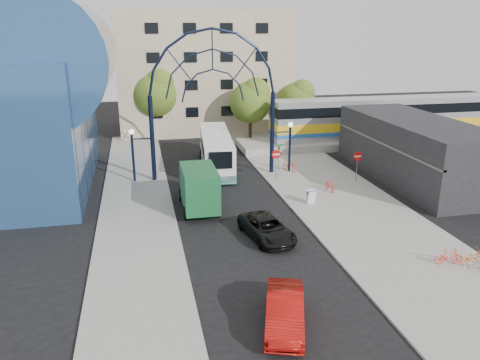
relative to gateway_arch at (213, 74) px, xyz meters
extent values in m
plane|color=black|center=(0.00, -14.00, -8.56)|extent=(120.00, 120.00, 0.00)
cube|color=gray|center=(8.00, -10.00, -8.50)|extent=(8.00, 56.00, 0.12)
cube|color=gray|center=(-6.50, -8.00, -8.50)|extent=(5.00, 50.00, 0.12)
cylinder|color=black|center=(-5.00, 0.00, -5.06)|extent=(0.36, 0.36, 7.00)
cylinder|color=black|center=(5.00, 0.00, -5.06)|extent=(0.36, 0.36, 7.00)
cylinder|color=black|center=(-6.60, 0.00, -6.56)|extent=(0.20, 0.20, 4.00)
cylinder|color=black|center=(6.60, 0.00, -6.56)|extent=(0.20, 0.20, 4.00)
sphere|color=white|center=(-6.60, 0.00, -4.36)|extent=(0.44, 0.44, 0.44)
sphere|color=white|center=(6.60, 0.00, -4.36)|extent=(0.44, 0.44, 0.44)
cylinder|color=slate|center=(4.80, -2.00, -7.34)|extent=(0.06, 0.06, 2.20)
cylinder|color=red|center=(4.80, -2.00, -6.34)|extent=(0.80, 0.04, 0.80)
cube|color=white|center=(4.80, -2.03, -6.34)|extent=(0.55, 0.02, 0.12)
cylinder|color=slate|center=(11.00, -4.00, -7.34)|extent=(0.06, 0.06, 2.20)
cylinder|color=red|center=(11.00, -4.00, -6.34)|extent=(0.76, 0.04, 0.76)
cube|color=white|center=(11.00, -4.03, -6.34)|extent=(0.55, 0.02, 0.12)
cylinder|color=slate|center=(5.20, -1.40, -7.04)|extent=(0.05, 0.05, 2.80)
cube|color=#146626|center=(5.20, -1.40, -5.74)|extent=(0.70, 0.03, 0.18)
cube|color=#146626|center=(5.20, -1.40, -5.99)|extent=(0.03, 0.70, 0.18)
cube|color=white|center=(5.60, -8.20, -7.94)|extent=(0.55, 0.26, 0.99)
cube|color=white|center=(5.60, -7.85, -7.94)|extent=(0.55, 0.26, 0.99)
cube|color=#1E59A5|center=(5.60, -8.02, -7.61)|extent=(0.55, 0.42, 0.14)
cylinder|color=#2B5283|center=(-12.00, 1.00, 1.44)|extent=(9.00, 16.00, 9.00)
cube|color=black|center=(16.00, -4.00, -6.06)|extent=(6.00, 16.00, 5.00)
cube|color=tan|center=(2.00, 21.00, -1.56)|extent=(20.00, 12.00, 14.00)
cube|color=gray|center=(20.00, 8.00, -8.16)|extent=(32.00, 5.00, 0.80)
cube|color=#B7B7BC|center=(20.00, 8.00, -5.66)|extent=(25.00, 3.00, 4.20)
cube|color=gold|center=(20.00, 8.00, -6.26)|extent=(25.10, 3.05, 0.90)
cube|color=black|center=(20.00, 8.00, -4.66)|extent=(25.05, 3.05, 1.00)
cube|color=#1E59A5|center=(20.00, 8.00, -6.96)|extent=(25.10, 3.05, 0.35)
cylinder|color=#382314|center=(6.00, 12.00, -7.30)|extent=(0.36, 0.36, 2.52)
sphere|color=#2D5817|center=(6.00, 12.00, -4.22)|extent=(4.48, 4.48, 4.48)
sphere|color=#2D5817|center=(6.50, 11.70, -3.10)|extent=(3.08, 3.08, 3.08)
cylinder|color=#382314|center=(-4.00, 16.00, -7.12)|extent=(0.36, 0.36, 2.88)
sphere|color=#2D5817|center=(-4.00, 16.00, -3.60)|extent=(5.12, 5.12, 5.12)
sphere|color=#2D5817|center=(-3.50, 15.70, -2.32)|extent=(3.52, 3.52, 3.52)
cylinder|color=#382314|center=(12.00, 14.00, -7.39)|extent=(0.36, 0.36, 2.34)
sphere|color=#2D5817|center=(12.00, 14.00, -4.53)|extent=(4.16, 4.16, 4.16)
sphere|color=#2D5817|center=(12.50, 13.70, -3.49)|extent=(2.86, 2.86, 2.86)
cube|color=white|center=(0.63, 2.82, -6.87)|extent=(3.54, 11.25, 2.79)
cube|color=#52B8B7|center=(0.63, 2.82, -8.03)|extent=(3.57, 11.25, 0.67)
cube|color=black|center=(0.63, 2.82, -6.30)|extent=(3.57, 11.03, 0.87)
cube|color=black|center=(0.07, -2.75, -6.34)|extent=(1.82, 0.32, 1.35)
cube|color=black|center=(1.18, 8.27, -7.02)|extent=(2.31, 0.40, 1.54)
cylinder|color=black|center=(-0.22, 6.35, -8.09)|extent=(0.36, 0.95, 0.92)
cylinder|color=black|center=(2.16, 6.11, -8.09)|extent=(0.36, 0.95, 0.92)
cylinder|color=black|center=(-0.97, -1.13, -8.09)|extent=(0.36, 0.95, 0.92)
cylinder|color=black|center=(1.41, -1.37, -8.09)|extent=(0.36, 0.95, 0.92)
cube|color=black|center=(-2.24, -4.81, -7.52)|extent=(2.18, 2.28, 2.07)
cube|color=black|center=(-2.23, -3.69, -7.10)|extent=(1.88, 0.11, 0.94)
cube|color=#17572D|center=(-2.27, -7.63, -6.77)|extent=(2.30, 4.34, 2.63)
cylinder|color=black|center=(-3.32, -5.09, -8.11)|extent=(0.25, 0.90, 0.90)
cylinder|color=black|center=(-1.17, -5.11, -8.11)|extent=(0.25, 0.90, 0.90)
cylinder|color=black|center=(-3.36, -8.75, -8.11)|extent=(0.25, 0.90, 0.90)
cylinder|color=black|center=(-1.20, -8.77, -8.11)|extent=(0.25, 0.90, 0.90)
imported|color=black|center=(1.06, -12.70, -7.90)|extent=(2.97, 5.00, 1.30)
imported|color=#990C09|center=(-0.53, -21.19, -7.83)|extent=(2.81, 4.68, 1.46)
imported|color=#FB3D32|center=(6.66, 0.00, -7.98)|extent=(1.21, 1.83, 0.91)
imported|color=#F63B31|center=(7.98, -5.76, -7.98)|extent=(0.53, 1.56, 0.92)
imported|color=#EA412E|center=(9.50, -18.08, -7.99)|extent=(1.53, 0.65, 0.89)
imported|color=#CD6629|center=(10.76, -18.31, -8.03)|extent=(1.63, 0.82, 0.82)
camera|label=1|loc=(-5.99, -37.31, 3.44)|focal=35.00mm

